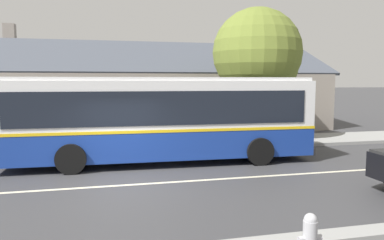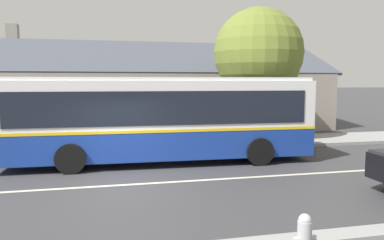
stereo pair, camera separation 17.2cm
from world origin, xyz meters
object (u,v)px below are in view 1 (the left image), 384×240
object	(u,v)px
bench_down_street	(137,137)
bus_stop_sign	(274,111)
bench_by_building	(29,139)
fire_hydrant	(310,237)
street_tree_primary	(260,55)
transit_bus	(160,117)

from	to	relation	value
bench_down_street	bus_stop_sign	xyz separation A→B (m)	(6.23, -0.58, 1.08)
bench_by_building	bus_stop_sign	size ratio (longest dim) A/B	0.72
bench_down_street	fire_hydrant	bearing A→B (deg)	-80.33
bench_by_building	street_tree_primary	size ratio (longest dim) A/B	0.26
transit_bus	bench_down_street	world-z (taller)	transit_bus
fire_hydrant	bus_stop_sign	distance (m)	11.34
transit_bus	bench_by_building	size ratio (longest dim) A/B	6.51
street_tree_primary	bus_stop_sign	distance (m)	3.11
transit_bus	bench_down_street	distance (m)	2.97
bench_by_building	fire_hydrant	bearing A→B (deg)	-60.94
fire_hydrant	bus_stop_sign	xyz separation A→B (m)	(4.36, 10.39, 1.21)
bus_stop_sign	bench_down_street	bearing A→B (deg)	174.72
bench_down_street	street_tree_primary	size ratio (longest dim) A/B	0.24
bench_by_building	bus_stop_sign	distance (m)	10.82
transit_bus	fire_hydrant	xyz separation A→B (m)	(1.23, -8.30, -1.27)
bench_down_street	bench_by_building	bearing A→B (deg)	174.08
bench_down_street	fire_hydrant	size ratio (longest dim) A/B	1.93
street_tree_primary	bench_down_street	bearing A→B (deg)	-170.27
bench_by_building	bench_down_street	distance (m)	4.51
transit_bus	bus_stop_sign	xyz separation A→B (m)	(5.60, 2.09, -0.06)
bench_down_street	street_tree_primary	distance (m)	7.31
bench_by_building	fire_hydrant	world-z (taller)	bench_by_building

